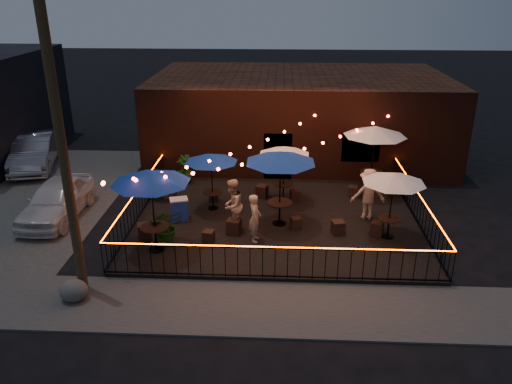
{
  "coord_description": "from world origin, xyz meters",
  "views": [
    {
      "loc": [
        0.06,
        -14.34,
        7.98
      ],
      "look_at": [
        -0.72,
        1.51,
        1.38
      ],
      "focal_mm": 35.0,
      "sensor_mm": 36.0,
      "label": 1
    }
  ],
  "objects_px": {
    "cafe_table_3": "(284,151)",
    "cafe_table_2": "(281,158)",
    "cooler": "(179,209)",
    "cafe_table_1": "(211,159)",
    "utility_pole": "(63,155)",
    "cafe_table_4": "(394,179)",
    "boulder": "(74,291)",
    "cafe_table_5": "(375,132)",
    "cafe_table_0": "(150,178)"
  },
  "relations": [
    {
      "from": "cafe_table_1",
      "to": "cooler",
      "type": "distance_m",
      "value": 2.17
    },
    {
      "from": "cafe_table_2",
      "to": "cooler",
      "type": "height_order",
      "value": "cafe_table_2"
    },
    {
      "from": "boulder",
      "to": "cafe_table_2",
      "type": "bearing_deg",
      "value": 40.47
    },
    {
      "from": "cafe_table_2",
      "to": "boulder",
      "type": "relative_size",
      "value": 3.84
    },
    {
      "from": "cafe_table_5",
      "to": "cafe_table_1",
      "type": "bearing_deg",
      "value": -161.96
    },
    {
      "from": "utility_pole",
      "to": "boulder",
      "type": "height_order",
      "value": "utility_pole"
    },
    {
      "from": "cafe_table_4",
      "to": "cooler",
      "type": "bearing_deg",
      "value": 172.4
    },
    {
      "from": "cafe_table_1",
      "to": "cafe_table_3",
      "type": "relative_size",
      "value": 0.99
    },
    {
      "from": "cafe_table_2",
      "to": "cafe_table_5",
      "type": "relative_size",
      "value": 1.04
    },
    {
      "from": "cafe_table_0",
      "to": "cafe_table_5",
      "type": "bearing_deg",
      "value": 34.89
    },
    {
      "from": "cafe_table_2",
      "to": "cafe_table_5",
      "type": "distance_m",
      "value": 4.9
    },
    {
      "from": "cafe_table_1",
      "to": "cafe_table_5",
      "type": "distance_m",
      "value": 6.55
    },
    {
      "from": "utility_pole",
      "to": "cafe_table_3",
      "type": "bearing_deg",
      "value": 48.17
    },
    {
      "from": "utility_pole",
      "to": "cafe_table_2",
      "type": "relative_size",
      "value": 2.49
    },
    {
      "from": "cafe_table_2",
      "to": "boulder",
      "type": "distance_m",
      "value": 7.64
    },
    {
      "from": "cafe_table_1",
      "to": "cooler",
      "type": "xyz_separation_m",
      "value": [
        -1.07,
        -1.05,
        -1.57
      ]
    },
    {
      "from": "cafe_table_4",
      "to": "cafe_table_5",
      "type": "distance_m",
      "value": 4.06
    },
    {
      "from": "cafe_table_5",
      "to": "cooler",
      "type": "distance_m",
      "value": 8.17
    },
    {
      "from": "cooler",
      "to": "cafe_table_3",
      "type": "bearing_deg",
      "value": 11.63
    },
    {
      "from": "cafe_table_2",
      "to": "utility_pole",
      "type": "bearing_deg",
      "value": -142.78
    },
    {
      "from": "cafe_table_4",
      "to": "cooler",
      "type": "relative_size",
      "value": 3.31
    },
    {
      "from": "cafe_table_1",
      "to": "cafe_table_2",
      "type": "bearing_deg",
      "value": -25.32
    },
    {
      "from": "cafe_table_0",
      "to": "cooler",
      "type": "height_order",
      "value": "cafe_table_0"
    },
    {
      "from": "cafe_table_0",
      "to": "cafe_table_5",
      "type": "height_order",
      "value": "cafe_table_5"
    },
    {
      "from": "utility_pole",
      "to": "cafe_table_3",
      "type": "relative_size",
      "value": 3.14
    },
    {
      "from": "cafe_table_2",
      "to": "boulder",
      "type": "height_order",
      "value": "cafe_table_2"
    },
    {
      "from": "cafe_table_1",
      "to": "cafe_table_2",
      "type": "xyz_separation_m",
      "value": [
        2.52,
        -1.19,
        0.47
      ]
    },
    {
      "from": "cafe_table_1",
      "to": "boulder",
      "type": "relative_size",
      "value": 3.01
    },
    {
      "from": "utility_pole",
      "to": "cafe_table_5",
      "type": "distance_m",
      "value": 11.88
    },
    {
      "from": "cooler",
      "to": "boulder",
      "type": "bearing_deg",
      "value": -128.23
    },
    {
      "from": "cafe_table_3",
      "to": "utility_pole",
      "type": "bearing_deg",
      "value": -131.83
    },
    {
      "from": "utility_pole",
      "to": "cooler",
      "type": "bearing_deg",
      "value": 66.07
    },
    {
      "from": "cafe_table_3",
      "to": "cafe_table_4",
      "type": "bearing_deg",
      "value": -40.04
    },
    {
      "from": "cooler",
      "to": "cafe_table_1",
      "type": "bearing_deg",
      "value": 28.15
    },
    {
      "from": "cafe_table_0",
      "to": "cafe_table_4",
      "type": "relative_size",
      "value": 1.15
    },
    {
      "from": "utility_pole",
      "to": "cafe_table_2",
      "type": "distance_m",
      "value": 7.06
    },
    {
      "from": "cooler",
      "to": "utility_pole",
      "type": "bearing_deg",
      "value": -130.28
    },
    {
      "from": "boulder",
      "to": "cafe_table_1",
      "type": "bearing_deg",
      "value": 62.94
    },
    {
      "from": "cafe_table_5",
      "to": "cooler",
      "type": "bearing_deg",
      "value": -157.12
    },
    {
      "from": "utility_pole",
      "to": "cafe_table_2",
      "type": "height_order",
      "value": "utility_pole"
    },
    {
      "from": "cafe_table_4",
      "to": "cafe_table_5",
      "type": "bearing_deg",
      "value": 89.27
    },
    {
      "from": "cafe_table_3",
      "to": "boulder",
      "type": "distance_m",
      "value": 9.09
    },
    {
      "from": "cafe_table_3",
      "to": "cafe_table_2",
      "type": "bearing_deg",
      "value": -93.71
    },
    {
      "from": "cafe_table_1",
      "to": "cafe_table_3",
      "type": "xyz_separation_m",
      "value": [
        2.66,
        0.93,
        0.03
      ]
    },
    {
      "from": "utility_pole",
      "to": "cooler",
      "type": "relative_size",
      "value": 9.62
    },
    {
      "from": "cafe_table_4",
      "to": "cafe_table_0",
      "type": "bearing_deg",
      "value": -170.5
    },
    {
      "from": "utility_pole",
      "to": "cafe_table_4",
      "type": "xyz_separation_m",
      "value": [
        9.15,
        3.36,
        -1.76
      ]
    },
    {
      "from": "cafe_table_5",
      "to": "boulder",
      "type": "bearing_deg",
      "value": -139.29
    },
    {
      "from": "cafe_table_1",
      "to": "cafe_table_4",
      "type": "distance_m",
      "value": 6.48
    },
    {
      "from": "cafe_table_3",
      "to": "cafe_table_1",
      "type": "bearing_deg",
      "value": -160.71
    }
  ]
}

